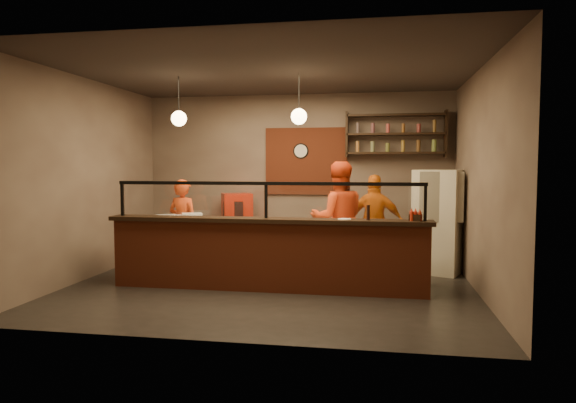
% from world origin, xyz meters
% --- Properties ---
extents(floor, '(6.00, 6.00, 0.00)m').
position_xyz_m(floor, '(0.00, 0.00, 0.00)').
color(floor, black).
rests_on(floor, ground).
extents(ceiling, '(6.00, 6.00, 0.00)m').
position_xyz_m(ceiling, '(0.00, 0.00, 3.20)').
color(ceiling, '#332B27').
rests_on(ceiling, wall_back).
extents(wall_back, '(6.00, 0.00, 6.00)m').
position_xyz_m(wall_back, '(0.00, 2.50, 1.60)').
color(wall_back, '#786758').
rests_on(wall_back, floor).
extents(wall_left, '(0.00, 5.00, 5.00)m').
position_xyz_m(wall_left, '(-3.00, 0.00, 1.60)').
color(wall_left, '#786758').
rests_on(wall_left, floor).
extents(wall_right, '(0.00, 5.00, 5.00)m').
position_xyz_m(wall_right, '(3.00, 0.00, 1.60)').
color(wall_right, '#786758').
rests_on(wall_right, floor).
extents(wall_front, '(6.00, 0.00, 6.00)m').
position_xyz_m(wall_front, '(0.00, -2.50, 1.60)').
color(wall_front, '#786758').
rests_on(wall_front, floor).
extents(brick_patch, '(1.60, 0.04, 1.30)m').
position_xyz_m(brick_patch, '(0.20, 2.47, 1.90)').
color(brick_patch, maroon).
rests_on(brick_patch, wall_back).
extents(service_counter, '(4.60, 0.25, 1.00)m').
position_xyz_m(service_counter, '(0.00, -0.30, 0.50)').
color(service_counter, maroon).
rests_on(service_counter, floor).
extents(counter_ledge, '(4.70, 0.37, 0.06)m').
position_xyz_m(counter_ledge, '(0.00, -0.30, 1.03)').
color(counter_ledge, black).
rests_on(counter_ledge, service_counter).
extents(worktop_cabinet, '(4.60, 0.75, 0.85)m').
position_xyz_m(worktop_cabinet, '(0.00, 0.20, 0.42)').
color(worktop_cabinet, gray).
rests_on(worktop_cabinet, floor).
extents(worktop, '(4.60, 0.75, 0.05)m').
position_xyz_m(worktop, '(0.00, 0.20, 0.88)').
color(worktop, silver).
rests_on(worktop, worktop_cabinet).
extents(sneeze_guard, '(4.50, 0.05, 0.52)m').
position_xyz_m(sneeze_guard, '(0.00, -0.30, 1.37)').
color(sneeze_guard, white).
rests_on(sneeze_guard, counter_ledge).
extents(wall_shelving, '(1.84, 0.28, 0.85)m').
position_xyz_m(wall_shelving, '(1.90, 2.32, 2.40)').
color(wall_shelving, black).
rests_on(wall_shelving, wall_back).
extents(wall_clock, '(0.30, 0.04, 0.30)m').
position_xyz_m(wall_clock, '(0.10, 2.46, 2.10)').
color(wall_clock, black).
rests_on(wall_clock, wall_back).
extents(pendant_left, '(0.24, 0.24, 0.77)m').
position_xyz_m(pendant_left, '(-1.50, 0.20, 2.55)').
color(pendant_left, black).
rests_on(pendant_left, ceiling).
extents(pendant_right, '(0.24, 0.24, 0.77)m').
position_xyz_m(pendant_right, '(0.40, 0.20, 2.55)').
color(pendant_right, black).
rests_on(pendant_right, ceiling).
extents(cook_left, '(0.65, 0.51, 1.58)m').
position_xyz_m(cook_left, '(-1.75, 0.97, 0.79)').
color(cook_left, '#D84114').
rests_on(cook_left, floor).
extents(cook_mid, '(1.05, 0.89, 1.88)m').
position_xyz_m(cook_mid, '(0.95, 0.94, 0.94)').
color(cook_mid, red).
rests_on(cook_mid, floor).
extents(cook_right, '(1.01, 0.50, 1.66)m').
position_xyz_m(cook_right, '(1.54, 1.40, 0.83)').
color(cook_right, orange).
rests_on(cook_right, floor).
extents(fridge, '(0.93, 0.90, 1.74)m').
position_xyz_m(fridge, '(2.60, 1.44, 0.87)').
color(fridge, beige).
rests_on(fridge, floor).
extents(red_cooler, '(0.71, 0.68, 1.28)m').
position_xyz_m(red_cooler, '(-1.11, 2.15, 0.64)').
color(red_cooler, '#AF1D0B').
rests_on(red_cooler, floor).
extents(pizza_dough, '(0.68, 0.68, 0.01)m').
position_xyz_m(pizza_dough, '(0.93, 0.22, 0.91)').
color(pizza_dough, white).
rests_on(pizza_dough, worktop).
extents(prep_tub_a, '(0.38, 0.35, 0.16)m').
position_xyz_m(prep_tub_a, '(-1.34, 0.29, 0.98)').
color(prep_tub_a, silver).
rests_on(prep_tub_a, worktop).
extents(prep_tub_b, '(0.31, 0.28, 0.13)m').
position_xyz_m(prep_tub_b, '(-1.58, 0.16, 0.97)').
color(prep_tub_b, white).
rests_on(prep_tub_b, worktop).
extents(prep_tub_c, '(0.34, 0.30, 0.15)m').
position_xyz_m(prep_tub_c, '(-1.69, 0.02, 0.97)').
color(prep_tub_c, silver).
rests_on(prep_tub_c, worktop).
extents(rolling_pin, '(0.39, 0.16, 0.07)m').
position_xyz_m(rolling_pin, '(-1.78, 0.28, 0.93)').
color(rolling_pin, yellow).
rests_on(rolling_pin, worktop).
extents(condiment_caddy, '(0.19, 0.17, 0.09)m').
position_xyz_m(condiment_caddy, '(2.09, -0.29, 1.10)').
color(condiment_caddy, black).
rests_on(condiment_caddy, counter_ledge).
extents(pepper_mill, '(0.06, 0.06, 0.21)m').
position_xyz_m(pepper_mill, '(1.45, -0.31, 1.16)').
color(pepper_mill, black).
rests_on(pepper_mill, counter_ledge).
extents(small_plate, '(0.22, 0.22, 0.01)m').
position_xyz_m(small_plate, '(1.12, -0.31, 1.07)').
color(small_plate, silver).
rests_on(small_plate, counter_ledge).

